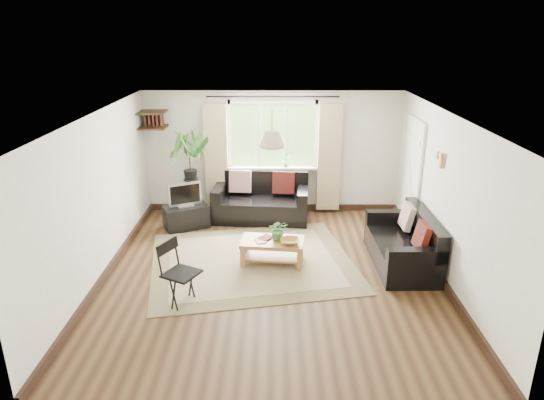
{
  "coord_description": "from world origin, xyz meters",
  "views": [
    {
      "loc": [
        0.04,
        -6.52,
        3.53
      ],
      "look_at": [
        0.0,
        0.4,
        1.05
      ],
      "focal_mm": 32.0,
      "sensor_mm": 36.0,
      "label": 1
    }
  ],
  "objects_px": {
    "tv_stand": "(186,217)",
    "palm_stand": "(191,176)",
    "sofa_right": "(402,241)",
    "coffee_table": "(272,252)",
    "sofa_back": "(261,198)",
    "folding_chair": "(182,275)"
  },
  "relations": [
    {
      "from": "tv_stand",
      "to": "sofa_right",
      "type": "bearing_deg",
      "value": -47.64
    },
    {
      "from": "coffee_table",
      "to": "tv_stand",
      "type": "height_order",
      "value": "tv_stand"
    },
    {
      "from": "sofa_back",
      "to": "sofa_right",
      "type": "height_order",
      "value": "sofa_back"
    },
    {
      "from": "sofa_back",
      "to": "sofa_right",
      "type": "bearing_deg",
      "value": -35.29
    },
    {
      "from": "sofa_back",
      "to": "coffee_table",
      "type": "bearing_deg",
      "value": -78.21
    },
    {
      "from": "coffee_table",
      "to": "folding_chair",
      "type": "xyz_separation_m",
      "value": [
        -1.2,
        -1.19,
        0.24
      ]
    },
    {
      "from": "tv_stand",
      "to": "coffee_table",
      "type": "bearing_deg",
      "value": -67.74
    },
    {
      "from": "palm_stand",
      "to": "coffee_table",
      "type": "bearing_deg",
      "value": -51.71
    },
    {
      "from": "coffee_table",
      "to": "tv_stand",
      "type": "bearing_deg",
      "value": 138.04
    },
    {
      "from": "sofa_right",
      "to": "folding_chair",
      "type": "height_order",
      "value": "folding_chair"
    },
    {
      "from": "sofa_back",
      "to": "tv_stand",
      "type": "height_order",
      "value": "sofa_back"
    },
    {
      "from": "sofa_right",
      "to": "sofa_back",
      "type": "bearing_deg",
      "value": -131.02
    },
    {
      "from": "tv_stand",
      "to": "sofa_back",
      "type": "bearing_deg",
      "value": -8.24
    },
    {
      "from": "sofa_back",
      "to": "folding_chair",
      "type": "bearing_deg",
      "value": -102.71
    },
    {
      "from": "palm_stand",
      "to": "folding_chair",
      "type": "distance_m",
      "value": 3.24
    },
    {
      "from": "sofa_back",
      "to": "tv_stand",
      "type": "relative_size",
      "value": 2.28
    },
    {
      "from": "palm_stand",
      "to": "tv_stand",
      "type": "bearing_deg",
      "value": -92.67
    },
    {
      "from": "palm_stand",
      "to": "folding_chair",
      "type": "bearing_deg",
      "value": -83.17
    },
    {
      "from": "tv_stand",
      "to": "palm_stand",
      "type": "bearing_deg",
      "value": 61.56
    },
    {
      "from": "sofa_right",
      "to": "coffee_table",
      "type": "distance_m",
      "value": 2.02
    },
    {
      "from": "sofa_back",
      "to": "coffee_table",
      "type": "relative_size",
      "value": 1.85
    },
    {
      "from": "coffee_table",
      "to": "sofa_right",
      "type": "bearing_deg",
      "value": -0.24
    }
  ]
}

